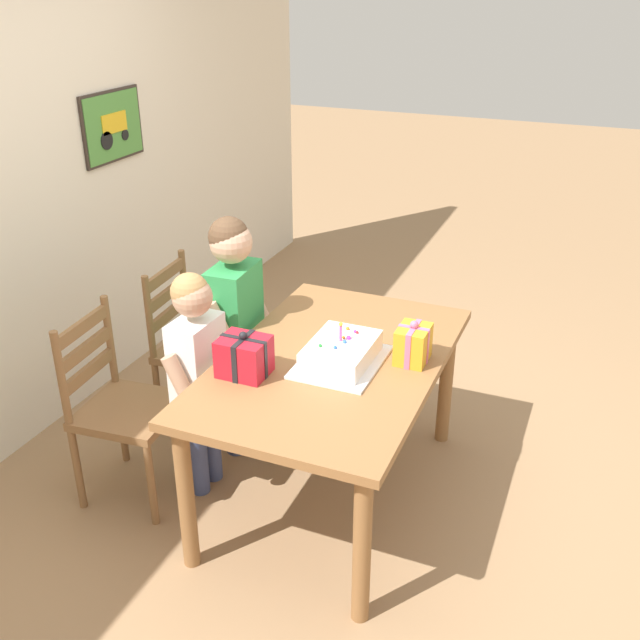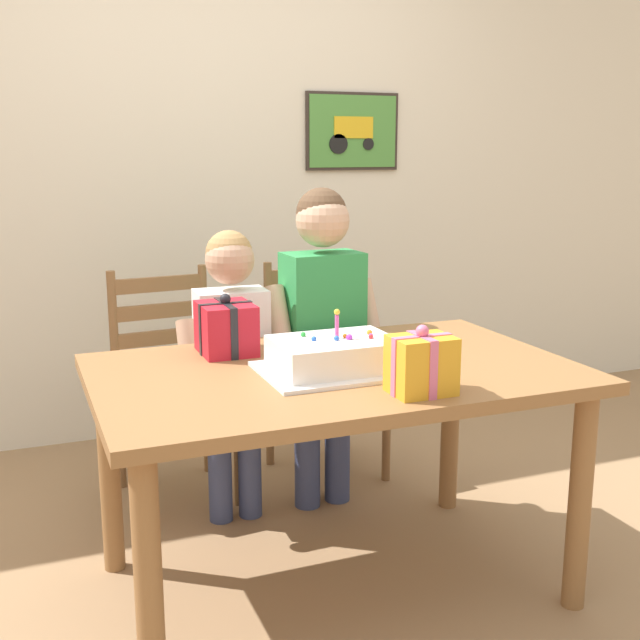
% 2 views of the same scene
% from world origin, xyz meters
% --- Properties ---
extents(ground_plane, '(20.00, 20.00, 0.00)m').
position_xyz_m(ground_plane, '(0.00, 0.00, 0.00)').
color(ground_plane, '#997551').
extents(back_wall, '(6.40, 0.11, 2.60)m').
position_xyz_m(back_wall, '(0.00, 1.70, 1.30)').
color(back_wall, silver).
rests_on(back_wall, ground).
extents(dining_table, '(1.46, 0.92, 0.74)m').
position_xyz_m(dining_table, '(0.00, 0.00, 0.64)').
color(dining_table, olive).
rests_on(dining_table, ground).
extents(birthday_cake, '(0.44, 0.34, 0.19)m').
position_xyz_m(birthday_cake, '(-0.02, -0.05, 0.79)').
color(birthday_cake, silver).
rests_on(birthday_cake, dining_table).
extents(gift_box_red_large, '(0.18, 0.21, 0.20)m').
position_xyz_m(gift_box_red_large, '(-0.26, 0.29, 0.82)').
color(gift_box_red_large, red).
rests_on(gift_box_red_large, dining_table).
extents(gift_box_beside_cake, '(0.17, 0.14, 0.20)m').
position_xyz_m(gift_box_beside_cake, '(0.12, -0.33, 0.82)').
color(gift_box_beside_cake, gold).
rests_on(gift_box_beside_cake, dining_table).
extents(chair_left, '(0.46, 0.46, 0.92)m').
position_xyz_m(chair_left, '(-0.33, 0.91, 0.47)').
color(chair_left, brown).
rests_on(chair_left, ground).
extents(chair_right, '(0.45, 0.45, 0.92)m').
position_xyz_m(chair_right, '(0.32, 0.91, 0.47)').
color(chair_right, brown).
rests_on(chair_right, ground).
extents(child_older, '(0.46, 0.27, 1.26)m').
position_xyz_m(child_older, '(0.20, 0.59, 0.76)').
color(child_older, '#38426B').
rests_on(child_older, ground).
extents(child_younger, '(0.40, 0.23, 1.11)m').
position_xyz_m(child_younger, '(-0.17, 0.59, 0.67)').
color(child_younger, '#38426B').
rests_on(child_younger, ground).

